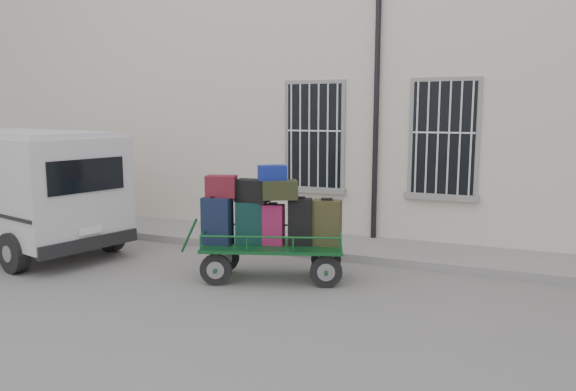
{
  "coord_description": "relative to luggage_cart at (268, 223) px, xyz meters",
  "views": [
    {
      "loc": [
        3.75,
        -8.4,
        2.78
      ],
      "look_at": [
        -0.19,
        1.0,
        1.24
      ],
      "focal_mm": 35.0,
      "sensor_mm": 36.0,
      "label": 1
    }
  ],
  "objects": [
    {
      "name": "sidewalk",
      "position": [
        0.05,
        2.37,
        -0.88
      ],
      "size": [
        24.0,
        1.7,
        0.15
      ],
      "primitive_type": "cube",
      "color": "gray",
      "rests_on": "ground"
    },
    {
      "name": "building",
      "position": [
        0.05,
        5.67,
        2.05
      ],
      "size": [
        24.0,
        5.15,
        6.0
      ],
      "color": "beige",
      "rests_on": "ground"
    },
    {
      "name": "ground",
      "position": [
        0.05,
        0.17,
        -0.95
      ],
      "size": [
        80.0,
        80.0,
        0.0
      ],
      "primitive_type": "plane",
      "color": "slate",
      "rests_on": "ground"
    },
    {
      "name": "luggage_cart",
      "position": [
        0.0,
        0.0,
        0.0
      ],
      "size": [
        2.73,
        1.72,
        1.91
      ],
      "rotation": [
        0.0,
        0.0,
        0.33
      ],
      "color": "black",
      "rests_on": "ground"
    },
    {
      "name": "van",
      "position": [
        -5.45,
        -0.04,
        0.42
      ],
      "size": [
        5.08,
        3.12,
        2.39
      ],
      "rotation": [
        0.0,
        0.0,
        -0.26
      ],
      "color": "silver",
      "rests_on": "ground"
    }
  ]
}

